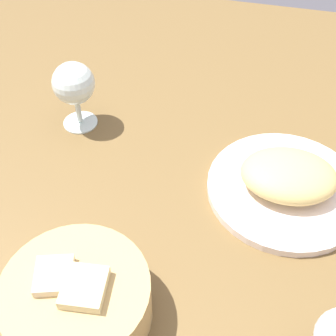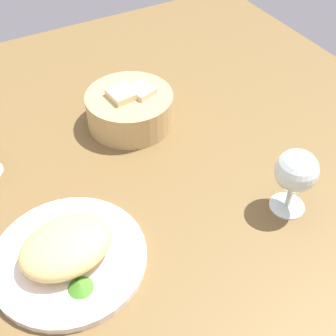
{
  "view_description": "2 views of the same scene",
  "coord_description": "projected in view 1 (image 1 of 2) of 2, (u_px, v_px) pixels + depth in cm",
  "views": [
    {
      "loc": [
        -6.71,
        44.76,
        56.52
      ],
      "look_at": [
        4.92,
        -2.7,
        5.11
      ],
      "focal_mm": 49.05,
      "sensor_mm": 36.0,
      "label": 1
    },
    {
      "loc": [
        -20.02,
        -51.16,
        61.92
      ],
      "look_at": [
        9.39,
        1.58,
        3.02
      ],
      "focal_mm": 48.28,
      "sensor_mm": 36.0,
      "label": 2
    }
  ],
  "objects": [
    {
      "name": "ground_plane",
      "position": [
        194.0,
        212.0,
        0.73
      ],
      "size": [
        140.0,
        140.0,
        2.0
      ],
      "primitive_type": "cube",
      "color": "brown"
    },
    {
      "name": "plate",
      "position": [
        285.0,
        189.0,
        0.74
      ],
      "size": [
        25.11,
        25.11,
        1.4
      ],
      "primitive_type": "cylinder",
      "color": "white",
      "rests_on": "ground_plane"
    },
    {
      "name": "omelette",
      "position": [
        289.0,
        175.0,
        0.71
      ],
      "size": [
        16.12,
        13.05,
        5.03
      ],
      "primitive_type": "ellipsoid",
      "rotation": [
        0.0,
        0.0,
        0.09
      ],
      "color": "#DCBD70",
      "rests_on": "plate"
    },
    {
      "name": "lettuce_garnish",
      "position": [
        292.0,
        155.0,
        0.77
      ],
      "size": [
        4.01,
        4.01,
        1.56
      ],
      "primitive_type": "cone",
      "color": "#488D29",
      "rests_on": "plate"
    },
    {
      "name": "bread_basket",
      "position": [
        77.0,
        300.0,
        0.57
      ],
      "size": [
        18.52,
        18.52,
        8.6
      ],
      "color": "tan",
      "rests_on": "ground_plane"
    },
    {
      "name": "wine_glass_near",
      "position": [
        74.0,
        86.0,
        0.8
      ],
      "size": [
        7.51,
        7.51,
        12.84
      ],
      "color": "silver",
      "rests_on": "ground_plane"
    }
  ]
}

